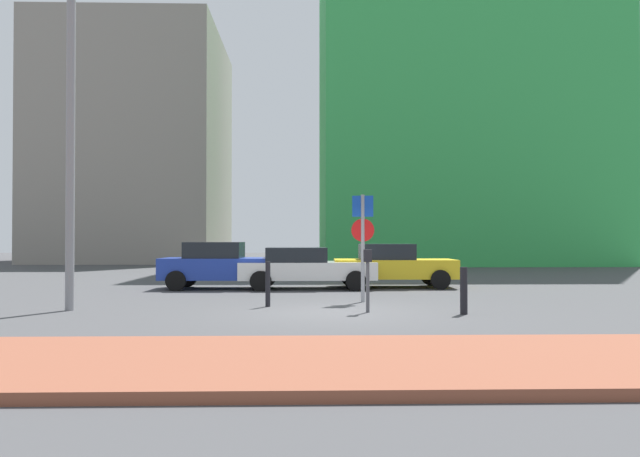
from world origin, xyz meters
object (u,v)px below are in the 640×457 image
object	(u,v)px
parked_car_yellow	(392,265)
parking_meter	(368,272)
street_lamp	(71,107)
parked_car_white	(305,267)
parking_sign_post	(363,234)
parked_car_blue	(221,265)
traffic_bollard_mid	(268,284)
traffic_bollard_near	(464,291)

from	to	relation	value
parked_car_yellow	parking_meter	bearing A→B (deg)	-102.32
parking_meter	street_lamp	distance (m)	7.83
parked_car_yellow	street_lamp	xyz separation A→B (m)	(-8.41, -6.68, 3.95)
parked_car_white	parked_car_yellow	xyz separation A→B (m)	(2.97, 0.53, 0.04)
parked_car_white	parking_sign_post	world-z (taller)	parking_sign_post
parked_car_blue	parked_car_yellow	xyz separation A→B (m)	(5.72, 0.44, -0.03)
parking_sign_post	parked_car_blue	bearing A→B (deg)	133.55
parked_car_white	parking_sign_post	size ratio (longest dim) A/B	1.59
parked_car_blue	street_lamp	xyz separation A→B (m)	(-2.69, -6.23, 3.92)
parking_sign_post	street_lamp	size ratio (longest dim) A/B	0.34
parked_car_yellow	traffic_bollard_mid	xyz separation A→B (m)	(-3.89, -5.99, -0.21)
parking_sign_post	street_lamp	world-z (taller)	street_lamp
parked_car_white	traffic_bollard_near	xyz separation A→B (m)	(3.45, -7.14, -0.20)
parked_car_yellow	street_lamp	distance (m)	11.44
parking_meter	traffic_bollard_mid	bearing A→B (deg)	151.00
street_lamp	traffic_bollard_near	size ratio (longest dim) A/B	7.89
traffic_bollard_near	parked_car_blue	bearing A→B (deg)	130.63
parking_meter	traffic_bollard_near	size ratio (longest dim) A/B	1.37
parked_car_blue	parked_car_white	distance (m)	2.75
street_lamp	traffic_bollard_mid	xyz separation A→B (m)	(4.52, 0.69, -4.16)
traffic_bollard_near	parking_meter	bearing A→B (deg)	168.82
parked_car_blue	traffic_bollard_near	size ratio (longest dim) A/B	3.91
parking_sign_post	parking_meter	distance (m)	2.50
parked_car_white	parked_car_yellow	size ratio (longest dim) A/B	1.09
parking_sign_post	street_lamp	distance (m)	7.74
traffic_bollard_mid	street_lamp	bearing A→B (deg)	-171.33
parking_meter	parked_car_blue	bearing A→B (deg)	121.24
parked_car_white	street_lamp	bearing A→B (deg)	-131.52
parked_car_yellow	traffic_bollard_mid	world-z (taller)	parked_car_yellow
parking_sign_post	parking_meter	bearing A→B (deg)	-92.76
parking_sign_post	parking_meter	xyz separation A→B (m)	(-0.11, -2.35, -0.85)
parking_sign_post	traffic_bollard_mid	bearing A→B (deg)	-156.08
parking_meter	street_lamp	bearing A→B (deg)	175.08
parked_car_blue	parking_sign_post	distance (m)	6.25
parking_meter	traffic_bollard_mid	distance (m)	2.66
traffic_bollard_mid	parking_sign_post	bearing A→B (deg)	23.92
parked_car_white	traffic_bollard_mid	world-z (taller)	parked_car_white
parked_car_blue	parked_car_white	size ratio (longest dim) A/B	0.90
street_lamp	traffic_bollard_near	bearing A→B (deg)	-6.39
traffic_bollard_near	parked_car_yellow	bearing A→B (deg)	93.55
parked_car_white	parking_meter	distance (m)	6.87
parked_car_blue	parking_sign_post	world-z (taller)	parking_sign_post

